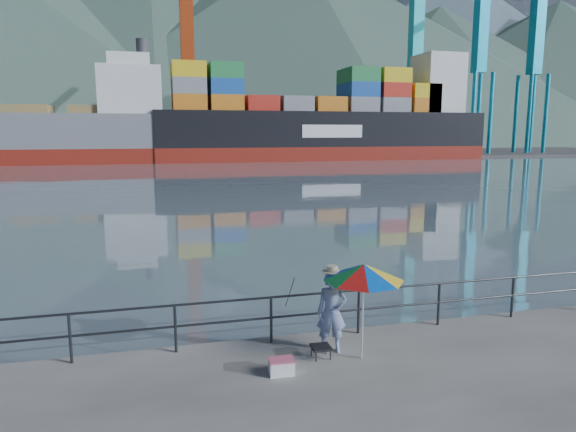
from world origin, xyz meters
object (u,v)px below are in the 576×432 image
object	(u,v)px
beach_umbrella	(364,272)
bulk_carrier	(40,133)
fisherman	(332,312)
cooler_bag	(281,367)
container_ship	(333,123)

from	to	relation	value
beach_umbrella	bulk_carrier	xyz separation A→B (m)	(-19.77, 73.20, 2.43)
fisherman	bulk_carrier	xyz separation A→B (m)	(-19.30, 72.71, 3.37)
cooler_bag	container_ship	xyz separation A→B (m)	(27.07, 73.80, 5.74)
fisherman	cooler_bag	bearing A→B (deg)	-134.66
beach_umbrella	bulk_carrier	world-z (taller)	bulk_carrier
fisherman	container_ship	bearing A→B (deg)	85.34
fisherman	cooler_bag	size ratio (longest dim) A/B	3.65
cooler_bag	bulk_carrier	xyz separation A→B (m)	(-18.07, 73.43, 4.07)
bulk_carrier	beach_umbrella	bearing A→B (deg)	-74.88
cooler_bag	container_ship	world-z (taller)	container_ship
bulk_carrier	container_ship	size ratio (longest dim) A/B	0.85
container_ship	fisherman	bearing A→B (deg)	-109.47
beach_umbrella	cooler_bag	world-z (taller)	beach_umbrella
container_ship	beach_umbrella	bearing A→B (deg)	-109.02
cooler_bag	fisherman	bearing A→B (deg)	33.75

